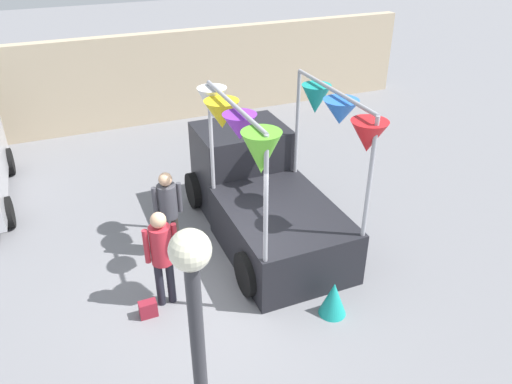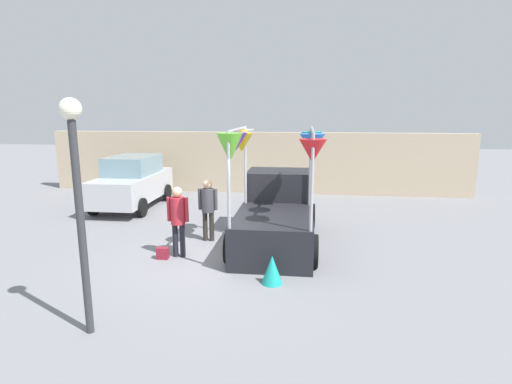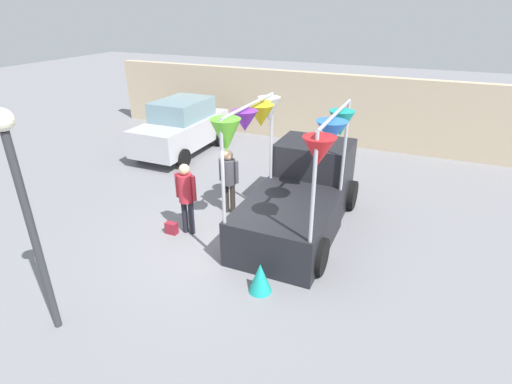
{
  "view_description": "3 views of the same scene",
  "coord_description": "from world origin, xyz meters",
  "px_view_note": "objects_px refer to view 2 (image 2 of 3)",
  "views": [
    {
      "loc": [
        -1.95,
        -6.33,
        5.66
      ],
      "look_at": [
        0.97,
        0.61,
        1.34
      ],
      "focal_mm": 35.0,
      "sensor_mm": 36.0,
      "label": 1
    },
    {
      "loc": [
        2.08,
        -8.97,
        3.5
      ],
      "look_at": [
        0.95,
        0.39,
        1.57
      ],
      "focal_mm": 28.0,
      "sensor_mm": 36.0,
      "label": 2
    },
    {
      "loc": [
        3.83,
        -6.82,
        4.9
      ],
      "look_at": [
        0.69,
        0.33,
        1.2
      ],
      "focal_mm": 28.0,
      "sensor_mm": 36.0,
      "label": 3
    }
  ],
  "objects_px": {
    "parked_car": "(132,182)",
    "folded_kite_bundle_teal": "(272,270)",
    "vendor_truck": "(276,208)",
    "person_customer": "(178,215)",
    "handbag": "(163,253)",
    "street_lamp": "(77,184)",
    "person_vendor": "(208,204)"
  },
  "relations": [
    {
      "from": "parked_car",
      "to": "folded_kite_bundle_teal",
      "type": "xyz_separation_m",
      "value": [
        5.6,
        -6.01,
        -0.64
      ]
    },
    {
      "from": "vendor_truck",
      "to": "person_customer",
      "type": "distance_m",
      "value": 2.66
    },
    {
      "from": "person_customer",
      "to": "folded_kite_bundle_teal",
      "type": "xyz_separation_m",
      "value": [
        2.37,
        -1.28,
        -0.75
      ]
    },
    {
      "from": "parked_car",
      "to": "folded_kite_bundle_teal",
      "type": "relative_size",
      "value": 6.67
    },
    {
      "from": "handbag",
      "to": "street_lamp",
      "type": "height_order",
      "value": "street_lamp"
    },
    {
      "from": "parked_car",
      "to": "person_vendor",
      "type": "distance_m",
      "value": 5.03
    },
    {
      "from": "vendor_truck",
      "to": "folded_kite_bundle_teal",
      "type": "xyz_separation_m",
      "value": [
        0.11,
        -2.68,
        -0.64
      ]
    },
    {
      "from": "vendor_truck",
      "to": "street_lamp",
      "type": "distance_m",
      "value": 5.73
    },
    {
      "from": "vendor_truck",
      "to": "handbag",
      "type": "xyz_separation_m",
      "value": [
        -2.61,
        -1.6,
        -0.8
      ]
    },
    {
      "from": "person_customer",
      "to": "street_lamp",
      "type": "xyz_separation_m",
      "value": [
        -0.39,
        -3.46,
        1.38
      ]
    },
    {
      "from": "vendor_truck",
      "to": "person_customer",
      "type": "xyz_separation_m",
      "value": [
        -2.26,
        -1.4,
        0.11
      ]
    },
    {
      "from": "vendor_truck",
      "to": "person_vendor",
      "type": "xyz_separation_m",
      "value": [
        -1.83,
        -0.12,
        0.08
      ]
    },
    {
      "from": "person_customer",
      "to": "handbag",
      "type": "relative_size",
      "value": 6.16
    },
    {
      "from": "vendor_truck",
      "to": "parked_car",
      "type": "xyz_separation_m",
      "value": [
        -5.49,
        3.34,
        0.01
      ]
    },
    {
      "from": "parked_car",
      "to": "person_customer",
      "type": "bearing_deg",
      "value": -55.72
    },
    {
      "from": "person_vendor",
      "to": "parked_car",
      "type": "bearing_deg",
      "value": 136.59
    },
    {
      "from": "vendor_truck",
      "to": "folded_kite_bundle_teal",
      "type": "bearing_deg",
      "value": -87.61
    },
    {
      "from": "person_vendor",
      "to": "vendor_truck",
      "type": "bearing_deg",
      "value": 3.64
    },
    {
      "from": "parked_car",
      "to": "street_lamp",
      "type": "relative_size",
      "value": 1.09
    },
    {
      "from": "person_customer",
      "to": "vendor_truck",
      "type": "bearing_deg",
      "value": 31.81
    },
    {
      "from": "handbag",
      "to": "street_lamp",
      "type": "bearing_deg",
      "value": -90.67
    },
    {
      "from": "person_customer",
      "to": "street_lamp",
      "type": "distance_m",
      "value": 3.75
    },
    {
      "from": "handbag",
      "to": "vendor_truck",
      "type": "bearing_deg",
      "value": 31.54
    },
    {
      "from": "vendor_truck",
      "to": "person_customer",
      "type": "height_order",
      "value": "vendor_truck"
    },
    {
      "from": "person_customer",
      "to": "folded_kite_bundle_teal",
      "type": "distance_m",
      "value": 2.79
    },
    {
      "from": "parked_car",
      "to": "handbag",
      "type": "distance_m",
      "value": 5.77
    },
    {
      "from": "person_vendor",
      "to": "folded_kite_bundle_teal",
      "type": "relative_size",
      "value": 2.81
    },
    {
      "from": "person_vendor",
      "to": "street_lamp",
      "type": "bearing_deg",
      "value": -99.69
    },
    {
      "from": "person_vendor",
      "to": "folded_kite_bundle_teal",
      "type": "bearing_deg",
      "value": -52.76
    },
    {
      "from": "person_customer",
      "to": "folded_kite_bundle_teal",
      "type": "bearing_deg",
      "value": -28.33
    },
    {
      "from": "vendor_truck",
      "to": "folded_kite_bundle_teal",
      "type": "distance_m",
      "value": 2.75
    },
    {
      "from": "person_vendor",
      "to": "person_customer",
      "type": "bearing_deg",
      "value": -108.22
    }
  ]
}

